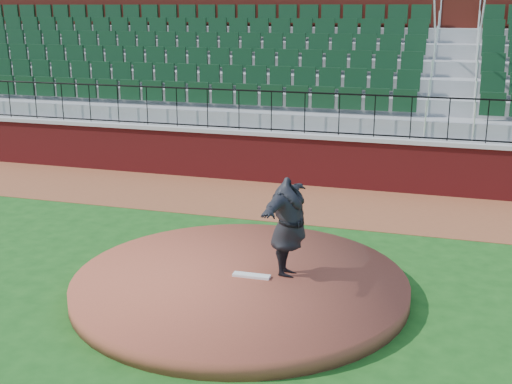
# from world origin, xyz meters

# --- Properties ---
(ground) EXTENTS (90.00, 90.00, 0.00)m
(ground) POSITION_xyz_m (0.00, 0.00, 0.00)
(ground) COLOR #164B15
(ground) RESTS_ON ground
(warning_track) EXTENTS (34.00, 3.20, 0.01)m
(warning_track) POSITION_xyz_m (0.00, 5.40, 0.01)
(warning_track) COLOR brown
(warning_track) RESTS_ON ground
(field_wall) EXTENTS (34.00, 0.35, 1.20)m
(field_wall) POSITION_xyz_m (0.00, 7.00, 0.60)
(field_wall) COLOR maroon
(field_wall) RESTS_ON ground
(wall_cap) EXTENTS (34.00, 0.45, 0.10)m
(wall_cap) POSITION_xyz_m (0.00, 7.00, 1.25)
(wall_cap) COLOR #B7B7B7
(wall_cap) RESTS_ON field_wall
(wall_railing) EXTENTS (34.00, 0.05, 1.00)m
(wall_railing) POSITION_xyz_m (0.00, 7.00, 1.80)
(wall_railing) COLOR black
(wall_railing) RESTS_ON wall_cap
(seating_stands) EXTENTS (34.00, 5.10, 4.60)m
(seating_stands) POSITION_xyz_m (0.00, 9.72, 2.30)
(seating_stands) COLOR gray
(seating_stands) RESTS_ON ground
(concourse_wall) EXTENTS (34.00, 0.50, 5.50)m
(concourse_wall) POSITION_xyz_m (0.00, 12.52, 2.75)
(concourse_wall) COLOR maroon
(concourse_wall) RESTS_ON ground
(pitchers_mound) EXTENTS (5.23, 5.23, 0.25)m
(pitchers_mound) POSITION_xyz_m (0.10, 0.30, 0.12)
(pitchers_mound) COLOR brown
(pitchers_mound) RESTS_ON ground
(pitching_rubber) EXTENTS (0.59, 0.16, 0.04)m
(pitching_rubber) POSITION_xyz_m (0.27, 0.36, 0.27)
(pitching_rubber) COLOR white
(pitching_rubber) RESTS_ON pitchers_mound
(pitcher) EXTENTS (0.59, 1.97, 1.59)m
(pitcher) POSITION_xyz_m (0.80, 0.60, 1.04)
(pitcher) COLOR black
(pitcher) RESTS_ON pitchers_mound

